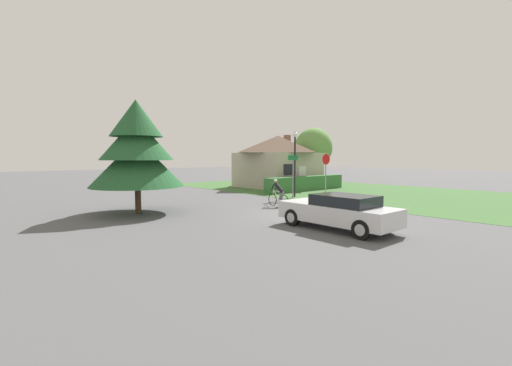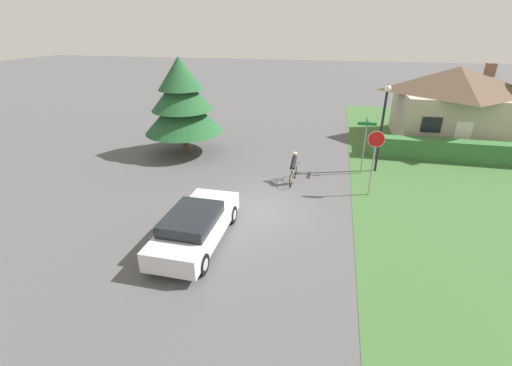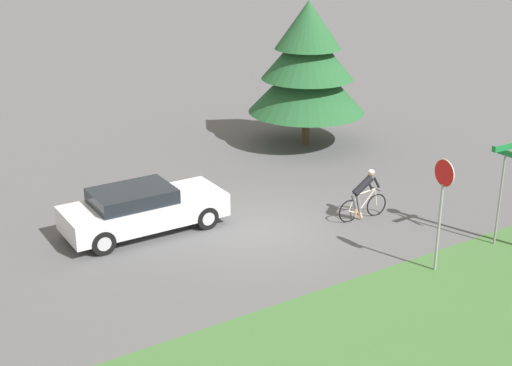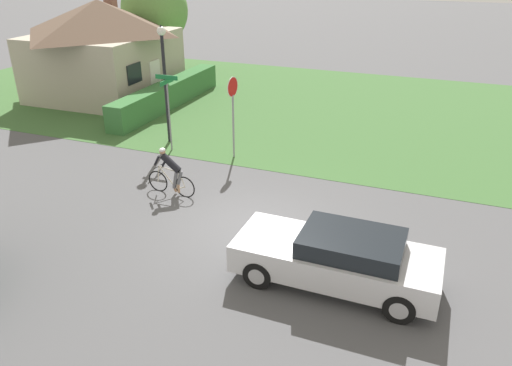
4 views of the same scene
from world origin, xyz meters
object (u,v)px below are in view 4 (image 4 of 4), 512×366
Objects in this scene: cyclist at (171,173)px; street_lamp at (164,69)px; stop_sign at (233,102)px; sedan_left_lane at (338,258)px; street_name_sign at (168,100)px; deciduous_tree_right at (155,10)px; cottage_house at (103,47)px.

street_lamp is at bearing -54.77° from cyclist.
stop_sign reaches higher than cyclist.
cyclist is 3.81m from stop_sign.
sedan_left_lane is 9.87m from street_name_sign.
deciduous_tree_right reaches higher than cyclist.
stop_sign reaches higher than street_name_sign.
deciduous_tree_right is (10.70, 9.63, 1.62)m from stop_sign.
street_lamp is at bearing -38.47° from sedan_left_lane.
deciduous_tree_right reaches higher than sedan_left_lane.
sedan_left_lane is at bearing 46.07° from stop_sign.
street_name_sign is (5.96, 7.76, 1.29)m from sedan_left_lane.
sedan_left_lane is 22.71m from deciduous_tree_right.
street_name_sign is at bearing -36.94° from sedan_left_lane.
cyclist is at bearing -148.89° from street_lamp.
street_lamp is at bearing -146.96° from deciduous_tree_right.
sedan_left_lane is at bearing -127.51° from street_name_sign.
street_lamp is at bearing 34.86° from street_name_sign.
deciduous_tree_right reaches higher than cottage_house.
deciduous_tree_right is at bearing -53.38° from cyclist.
deciduous_tree_right is (5.19, 0.03, 1.26)m from cottage_house.
deciduous_tree_right reaches higher than stop_sign.
cottage_house is 9.14m from street_name_sign.
stop_sign is 0.66× the size of street_lamp.
street_name_sign is (-0.77, -0.54, -0.93)m from street_lamp.
cottage_house is 11.08m from stop_sign.
street_name_sign is at bearing -79.41° from stop_sign.
street_name_sign is 13.16m from deciduous_tree_right.
sedan_left_lane is 0.80× the size of deciduous_tree_right.
cyclist is at bearing -149.81° from street_name_sign.
deciduous_tree_right is at bearing -132.38° from stop_sign.
sedan_left_lane is 1.54× the size of stop_sign.
cottage_house is 5.34m from deciduous_tree_right.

